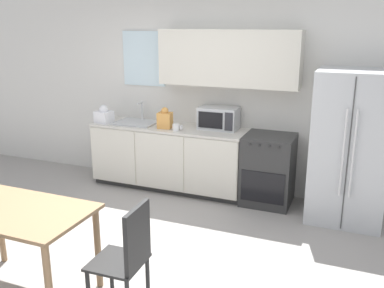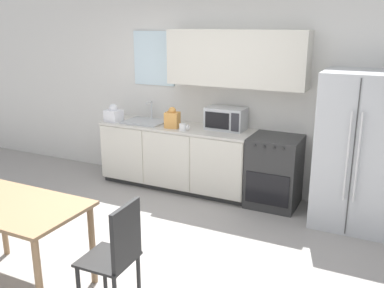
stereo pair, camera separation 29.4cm
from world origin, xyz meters
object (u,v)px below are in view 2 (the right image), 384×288
microwave (226,119)px  oven_range (274,172)px  refrigerator (357,150)px  dining_chair_side (118,251)px  coffee_mug (183,127)px  dining_table (15,216)px

microwave → oven_range: bearing=-8.9°
refrigerator → dining_chair_side: bearing=-120.5°
refrigerator → dining_chair_side: refrigerator is taller
oven_range → refrigerator: 1.03m
microwave → dining_chair_side: 2.74m
refrigerator → dining_chair_side: 2.90m
oven_range → coffee_mug: (-1.18, -0.18, 0.48)m
refrigerator → microwave: (-1.64, 0.20, 0.16)m
coffee_mug → dining_chair_side: coffee_mug is taller
microwave → dining_table: 2.91m
dining_chair_side → refrigerator: bearing=-32.3°
oven_range → dining_chair_side: 2.63m
microwave → dining_table: microwave is taller
microwave → dining_chair_side: (0.18, -2.69, -0.49)m
coffee_mug → dining_chair_side: bearing=-74.7°
dining_chair_side → dining_table: bearing=93.4°
refrigerator → oven_range: bearing=174.5°
oven_range → dining_chair_side: bearing=-101.6°
oven_range → microwave: size_ratio=1.74×
microwave → coffee_mug: bearing=-148.5°
microwave → dining_table: bearing=-106.2°
oven_range → dining_table: 3.07m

